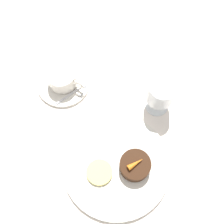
% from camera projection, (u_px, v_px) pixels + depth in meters
% --- Properties ---
extents(ground_plane, '(3.00, 3.00, 0.00)m').
position_uv_depth(ground_plane, '(123.00, 153.00, 0.81)').
color(ground_plane, white).
extents(dinner_plate, '(0.27, 0.27, 0.01)m').
position_uv_depth(dinner_plate, '(118.00, 166.00, 0.79)').
color(dinner_plate, white).
rests_on(dinner_plate, ground_plane).
extents(saucer, '(0.15, 0.15, 0.01)m').
position_uv_depth(saucer, '(63.00, 83.00, 0.87)').
color(saucer, white).
rests_on(saucer, ground_plane).
extents(coffee_cup, '(0.11, 0.08, 0.05)m').
position_uv_depth(coffee_cup, '(62.00, 77.00, 0.84)').
color(coffee_cup, white).
rests_on(coffee_cup, saucer).
extents(spoon, '(0.05, 0.10, 0.00)m').
position_uv_depth(spoon, '(76.00, 90.00, 0.86)').
color(spoon, silver).
rests_on(spoon, saucer).
extents(wine_glass, '(0.07, 0.07, 0.12)m').
position_uv_depth(wine_glass, '(161.00, 93.00, 0.78)').
color(wine_glass, silver).
rests_on(wine_glass, ground_plane).
extents(fork, '(0.04, 0.19, 0.01)m').
position_uv_depth(fork, '(192.00, 193.00, 0.77)').
color(fork, silver).
rests_on(fork, ground_plane).
extents(dessert_cake, '(0.08, 0.08, 0.04)m').
position_uv_depth(dessert_cake, '(135.00, 166.00, 0.76)').
color(dessert_cake, '#381E0F').
rests_on(dessert_cake, dinner_plate).
extents(carrot_garnish, '(0.03, 0.04, 0.01)m').
position_uv_depth(carrot_garnish, '(136.00, 163.00, 0.74)').
color(carrot_garnish, orange).
rests_on(carrot_garnish, dessert_cake).
extents(pineapple_slice, '(0.07, 0.07, 0.01)m').
position_uv_depth(pineapple_slice, '(99.00, 172.00, 0.77)').
color(pineapple_slice, '#EFE075').
rests_on(pineapple_slice, dinner_plate).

